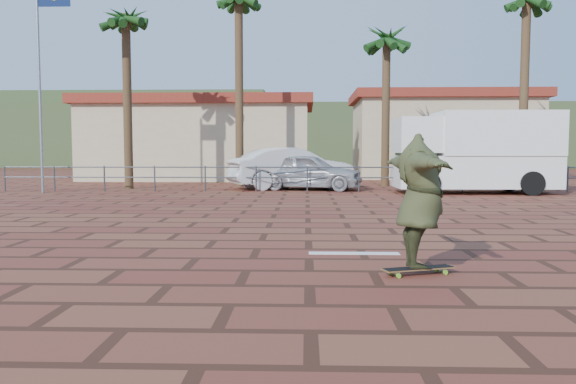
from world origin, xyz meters
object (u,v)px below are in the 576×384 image
(skateboarder, at_px, (420,201))
(car_silver, at_px, (308,172))
(campervan, at_px, (475,151))
(car_white, at_px, (292,168))
(longboard, at_px, (418,269))

(skateboarder, xyz_separation_m, car_silver, (-1.36, 15.69, -0.20))
(campervan, height_order, car_white, campervan)
(skateboarder, bearing_deg, car_white, -0.57)
(skateboarder, bearing_deg, longboard, -0.00)
(longboard, height_order, car_white, car_white)
(campervan, height_order, car_silver, campervan)
(car_white, bearing_deg, car_silver, -158.42)
(longboard, height_order, campervan, campervan)
(skateboarder, distance_m, car_silver, 15.75)
(car_white, bearing_deg, skateboarder, 163.99)
(longboard, bearing_deg, skateboarder, 0.00)
(longboard, relative_size, car_silver, 0.22)
(campervan, distance_m, car_white, 7.33)
(longboard, distance_m, car_white, 16.53)
(longboard, relative_size, campervan, 0.17)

